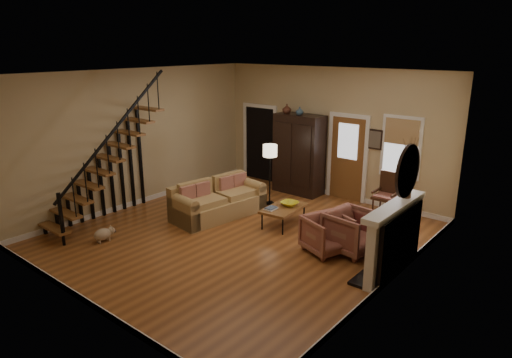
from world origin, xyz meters
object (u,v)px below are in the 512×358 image
Objects in this scene: sofa at (218,200)px; side_chair at (386,195)px; floor_lamp at (270,175)px; coffee_table at (284,216)px; armchair_left at (327,234)px; armoire at (299,154)px; armchair_right at (352,232)px.

side_chair is (2.96, 2.44, 0.11)m from sofa.
coffee_table is at bearing -39.54° from floor_lamp.
coffee_table is 1.38× the size of armchair_left.
armoire is 0.97× the size of sofa.
floor_lamp reaches higher than side_chair.
armchair_left reaches higher than coffee_table.
armchair_right is at bearing -26.16° from armchair_left.
floor_lamp reaches higher than armchair_right.
armchair_left is (1.44, -0.57, 0.15)m from coffee_table.
coffee_table is (1.07, -2.13, -0.84)m from armoire.
side_chair is at bearing 19.47° from armchair_left.
side_chair reaches higher than coffee_table.
armchair_right is at bearing -21.56° from floor_lamp.
armchair_left is (2.51, -2.70, -0.69)m from armoire.
armoire is 1.39× the size of floor_lamp.
armchair_left is (2.91, -0.06, -0.04)m from sofa.
sofa is at bearing 109.33° from armchair_left.
side_chair is at bearing 47.73° from sofa.
armchair_left is at bearing 7.06° from sofa.
coffee_table is at bearing -127.55° from side_chair.
side_chair is (-0.31, 2.17, 0.10)m from armchair_right.
armchair_right is (2.86, -2.37, -0.64)m from armoire.
armoire is at bearing 89.46° from floor_lamp.
coffee_table is at bearing -63.28° from armoire.
sofa reaches higher than armchair_left.
sofa is (-0.41, -2.64, -0.65)m from armoire.
side_chair is (2.55, -0.20, -0.54)m from armoire.
armoire is 1.27m from floor_lamp.
armchair_right is at bearing 13.00° from sofa.
armchair_left is at bearing -47.12° from armoire.
sofa is 3.28m from armchair_right.
armoire reaches higher than floor_lamp.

